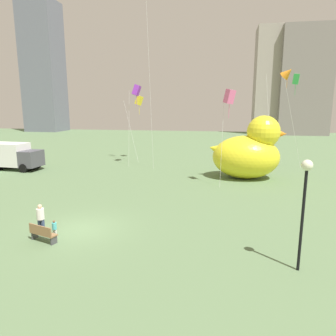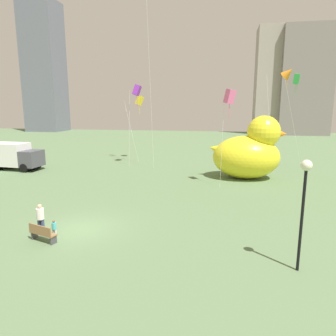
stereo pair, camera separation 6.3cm
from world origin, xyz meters
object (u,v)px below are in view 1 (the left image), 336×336
(lamppost, at_px, (305,189))
(kite_green, at_px, (296,79))
(box_truck, at_px, (13,156))
(kite_yellow, at_px, (139,101))
(kite_orange, at_px, (288,73))
(person_adult, at_px, (41,217))
(kite_pink, at_px, (229,97))
(kite_purple, at_px, (136,91))
(giant_inflatable_duck, at_px, (249,152))
(park_bench, at_px, (42,233))
(person_child, at_px, (54,228))

(lamppost, relative_size, kite_green, 0.46)
(lamppost, height_order, box_truck, lamppost)
(kite_yellow, xyz_separation_m, kite_orange, (17.21, -0.18, 2.98))
(person_adult, relative_size, box_truck, 0.27)
(kite_green, relative_size, kite_pink, 1.26)
(person_adult, distance_m, kite_purple, 21.06)
(giant_inflatable_duck, relative_size, lamppost, 1.52)
(lamppost, height_order, kite_green, kite_green)
(box_truck, bearing_deg, kite_purple, 20.34)
(lamppost, xyz_separation_m, kite_green, (4.50, 24.36, 6.09))
(park_bench, bearing_deg, kite_pink, 54.06)
(person_adult, distance_m, kite_pink, 16.64)
(kite_pink, bearing_deg, person_child, -126.13)
(kite_yellow, bearing_deg, kite_orange, -0.61)
(kite_green, bearing_deg, kite_yellow, 177.44)
(giant_inflatable_duck, relative_size, kite_pink, 0.88)
(lamppost, distance_m, kite_orange, 26.17)
(kite_pink, bearing_deg, kite_green, 56.46)
(kite_purple, height_order, kite_green, kite_green)
(person_adult, xyz_separation_m, kite_purple, (-0.08, 19.68, 7.49))
(person_adult, height_order, kite_pink, kite_pink)
(box_truck, xyz_separation_m, kite_pink, (22.43, -3.34, 5.99))
(person_child, xyz_separation_m, kite_orange, (15.35, 23.76, 9.81))
(kite_yellow, height_order, kite_green, kite_green)
(park_bench, distance_m, kite_purple, 22.12)
(park_bench, xyz_separation_m, kite_purple, (-0.74, 20.65, 7.91))
(giant_inflatable_duck, relative_size, kite_green, 0.69)
(giant_inflatable_duck, bearing_deg, kite_green, 54.84)
(park_bench, height_order, box_truck, box_truck)
(kite_purple, height_order, kite_pink, kite_purple)
(person_child, relative_size, kite_orange, 0.09)
(giant_inflatable_duck, height_order, kite_pink, kite_pink)
(kite_yellow, relative_size, kite_purple, 0.89)
(person_child, height_order, kite_green, kite_green)
(kite_orange, bearing_deg, giant_inflatable_duck, -118.89)
(box_truck, bearing_deg, kite_yellow, 35.88)
(person_child, bearing_deg, kite_purple, 93.09)
(park_bench, height_order, kite_green, kite_green)
(park_bench, bearing_deg, person_child, 58.31)
(person_child, xyz_separation_m, kite_purple, (-1.09, 20.09, 7.85))
(park_bench, bearing_deg, box_truck, 129.58)
(giant_inflatable_duck, distance_m, box_truck, 24.48)
(box_truck, xyz_separation_m, kite_orange, (28.93, 8.30, 8.90))
(person_adult, height_order, person_child, person_adult)
(box_truck, bearing_deg, kite_orange, 16.00)
(box_truck, bearing_deg, person_child, -48.70)
(kite_purple, bearing_deg, person_child, -86.91)
(giant_inflatable_duck, distance_m, kite_purple, 14.05)
(lamppost, distance_m, kite_green, 25.51)
(lamppost, bearing_deg, box_truck, 146.53)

